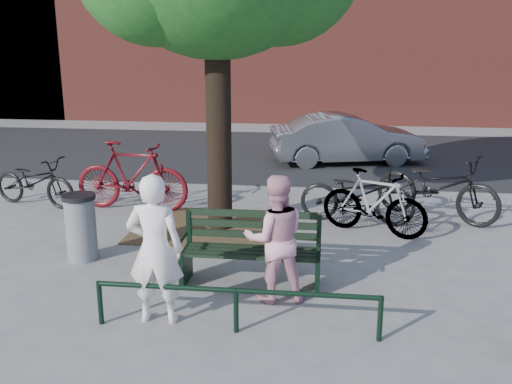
# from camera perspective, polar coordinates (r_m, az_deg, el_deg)

# --- Properties ---
(ground) EXTENTS (90.00, 90.00, 0.00)m
(ground) POSITION_cam_1_polar(r_m,az_deg,el_deg) (7.34, -0.52, -9.29)
(ground) COLOR gray
(ground) RESTS_ON ground
(dirt_pit) EXTENTS (2.40, 2.00, 0.02)m
(dirt_pit) POSITION_cam_1_polar(r_m,az_deg,el_deg) (9.52, -4.77, -3.45)
(dirt_pit) COLOR brown
(dirt_pit) RESTS_ON ground
(road) EXTENTS (40.00, 7.00, 0.01)m
(road) POSITION_cam_1_polar(r_m,az_deg,el_deg) (15.45, 3.61, 3.82)
(road) COLOR black
(road) RESTS_ON ground
(park_bench) EXTENTS (1.74, 0.54, 0.97)m
(park_bench) POSITION_cam_1_polar(r_m,az_deg,el_deg) (7.23, -0.44, -5.58)
(park_bench) COLOR black
(park_bench) RESTS_ON ground
(guard_railing) EXTENTS (3.06, 0.06, 0.51)m
(guard_railing) POSITION_cam_1_polar(r_m,az_deg,el_deg) (6.10, -2.02, -10.48)
(guard_railing) COLOR black
(guard_railing) RESTS_ON ground
(person_left) EXTENTS (0.62, 0.42, 1.68)m
(person_left) POSITION_cam_1_polar(r_m,az_deg,el_deg) (6.25, -10.06, -5.69)
(person_left) COLOR white
(person_left) RESTS_ON ground
(person_right) EXTENTS (0.87, 0.75, 1.54)m
(person_right) POSITION_cam_1_polar(r_m,az_deg,el_deg) (6.69, 1.93, -4.68)
(person_right) COLOR pink
(person_right) RESTS_ON ground
(litter_bin) EXTENTS (0.46, 0.46, 0.95)m
(litter_bin) POSITION_cam_1_polar(r_m,az_deg,el_deg) (8.37, -17.11, -3.34)
(litter_bin) COLOR gray
(litter_bin) RESTS_ON ground
(bicycle_a) EXTENTS (1.87, 1.03, 0.93)m
(bicycle_a) POSITION_cam_1_polar(r_m,az_deg,el_deg) (11.34, -21.27, 1.00)
(bicycle_a) COLOR black
(bicycle_a) RESTS_ON ground
(bicycle_b) EXTENTS (2.14, 0.73, 1.27)m
(bicycle_b) POSITION_cam_1_polar(r_m,az_deg,el_deg) (10.51, -12.33, 1.58)
(bicycle_b) COLOR #4F0B11
(bicycle_b) RESTS_ON ground
(bicycle_c) EXTENTS (2.00, 0.95, 1.01)m
(bicycle_c) POSITION_cam_1_polar(r_m,az_deg,el_deg) (9.72, 10.09, -0.20)
(bicycle_c) COLOR black
(bicycle_c) RESTS_ON ground
(bicycle_d) EXTENTS (1.79, 1.16, 1.05)m
(bicycle_d) POSITION_cam_1_polar(r_m,az_deg,el_deg) (9.21, 11.72, -1.02)
(bicycle_d) COLOR gray
(bicycle_d) RESTS_ON ground
(bicycle_e) EXTENTS (2.27, 1.80, 1.15)m
(bicycle_e) POSITION_cam_1_polar(r_m,az_deg,el_deg) (10.25, 17.63, 0.54)
(bicycle_e) COLOR black
(bicycle_e) RESTS_ON ground
(parked_car) EXTENTS (3.94, 2.14, 1.23)m
(parked_car) POSITION_cam_1_polar(r_m,az_deg,el_deg) (14.37, 9.08, 5.27)
(parked_car) COLOR slate
(parked_car) RESTS_ON ground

